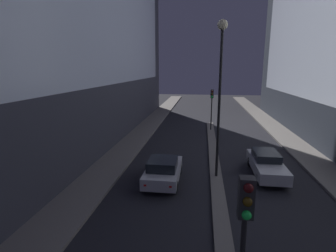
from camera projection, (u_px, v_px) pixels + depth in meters
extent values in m
cube|color=#66605B|center=(215.00, 166.00, 18.02)|extent=(0.73, 29.04, 0.14)
cube|color=#2D2D2D|center=(246.00, 198.00, 5.47)|extent=(0.32, 0.28, 0.90)
sphere|color=#4C0F0F|center=(249.00, 188.00, 5.24)|extent=(0.20, 0.20, 0.20)
sphere|color=#4C380A|center=(248.00, 202.00, 5.30)|extent=(0.20, 0.20, 0.20)
sphere|color=#1EEA4C|center=(247.00, 215.00, 5.37)|extent=(0.20, 0.20, 0.20)
cylinder|color=black|center=(211.00, 114.00, 28.04)|extent=(0.12, 0.12, 3.42)
cube|color=#2D2D2D|center=(212.00, 94.00, 27.57)|extent=(0.32, 0.28, 0.90)
sphere|color=#4C0F0F|center=(212.00, 91.00, 27.33)|extent=(0.20, 0.20, 0.20)
sphere|color=#4C380A|center=(212.00, 94.00, 27.39)|extent=(0.20, 0.20, 0.20)
sphere|color=#1EEA4C|center=(212.00, 97.00, 27.46)|extent=(0.20, 0.20, 0.20)
cylinder|color=black|center=(219.00, 106.00, 15.26)|extent=(0.16, 0.16, 8.67)
sphere|color=#F9EAB2|center=(223.00, 25.00, 14.29)|extent=(0.57, 0.57, 0.57)
cube|color=#B2B2B7|center=(163.00, 172.00, 15.51)|extent=(1.91, 4.03, 0.66)
cube|color=black|center=(163.00, 164.00, 15.09)|extent=(1.62, 1.82, 0.55)
cube|color=red|center=(145.00, 185.00, 13.64)|extent=(0.14, 0.04, 0.10)
cube|color=red|center=(170.00, 187.00, 13.46)|extent=(0.14, 0.04, 0.10)
cylinder|color=black|center=(153.00, 168.00, 16.90)|extent=(0.22, 0.64, 0.64)
cylinder|color=black|center=(179.00, 170.00, 16.68)|extent=(0.22, 0.64, 0.64)
cylinder|color=black|center=(145.00, 185.00, 14.48)|extent=(0.22, 0.64, 0.64)
cylinder|color=black|center=(175.00, 187.00, 14.26)|extent=(0.22, 0.64, 0.64)
cube|color=#B2B2B7|center=(267.00, 166.00, 16.48)|extent=(1.72, 4.67, 0.67)
cube|color=black|center=(266.00, 155.00, 16.70)|extent=(1.46, 2.10, 0.47)
cube|color=red|center=(250.00, 153.00, 18.81)|extent=(0.14, 0.04, 0.10)
cube|color=red|center=(268.00, 154.00, 18.66)|extent=(0.14, 0.04, 0.10)
cylinder|color=black|center=(250.00, 162.00, 18.05)|extent=(0.22, 0.64, 0.64)
cylinder|color=black|center=(273.00, 163.00, 17.86)|extent=(0.22, 0.64, 0.64)
cylinder|color=black|center=(258.00, 179.00, 15.25)|extent=(0.22, 0.64, 0.64)
cylinder|color=black|center=(285.00, 181.00, 15.06)|extent=(0.22, 0.64, 0.64)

